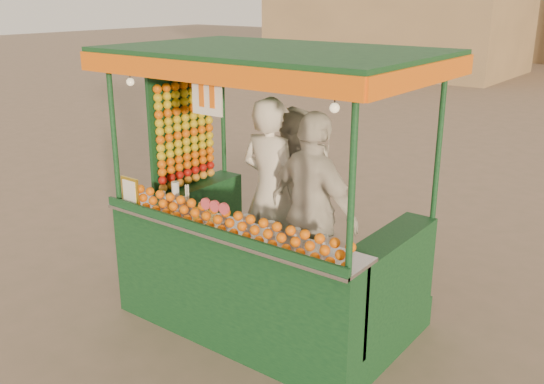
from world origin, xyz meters
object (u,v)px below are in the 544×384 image
Objects in this scene: vendor_left at (271,191)px; juice_cart at (257,240)px; vendor_right at (313,212)px; vendor_middle at (295,191)px.

juice_cart is at bearing 107.36° from vendor_left.
vendor_left reaches higher than vendor_right.
juice_cart is at bearing 99.35° from vendor_middle.
vendor_middle is at bearing -27.47° from vendor_right.
vendor_right is at bearing 13.19° from juice_cart.
vendor_middle is (0.06, 0.34, -0.07)m from vendor_left.
juice_cart is 1.55× the size of vendor_left.
vendor_left reaches higher than vendor_middle.
juice_cart reaches higher than vendor_left.
vendor_middle is at bearing -96.61° from vendor_left.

